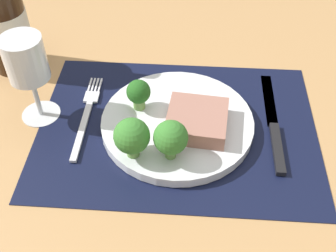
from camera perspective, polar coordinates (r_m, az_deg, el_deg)
ground_plane at (r=68.94cm, az=1.22°, el=-1.12°), size 140.00×110.00×3.00cm
placemat at (r=67.75cm, az=1.24°, el=-0.17°), size 44.06×32.37×0.30cm
plate at (r=67.08cm, az=1.26°, el=0.40°), size 24.00×24.00×1.60cm
steak at (r=64.65cm, az=3.91°, el=0.77°), size 9.85×9.80×2.63cm
broccoli_near_steak at (r=66.61cm, az=-3.98°, el=4.47°), size 3.83×3.83×5.24cm
broccoli_back_left at (r=58.56cm, az=0.37°, el=-1.63°), size 4.92×4.92×6.37cm
broccoli_front_edge at (r=59.01cm, az=-4.89°, el=-1.42°), size 5.18×5.18×6.47cm
fork at (r=70.45cm, az=-10.91°, el=1.48°), size 2.40×19.20×0.50cm
knife at (r=69.13cm, az=14.06°, el=-0.20°), size 1.80×23.00×0.80cm
wine_bottle at (r=80.07cm, az=-21.26°, el=13.18°), size 8.09×8.09×27.30cm
wine_glass at (r=66.70cm, az=-18.46°, el=7.89°), size 6.27×6.27×14.77cm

